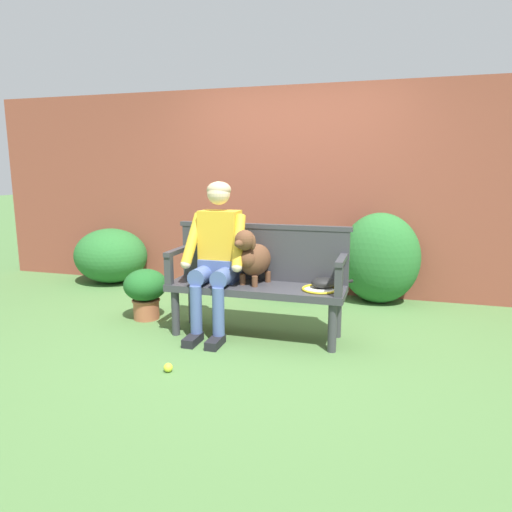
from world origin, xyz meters
TOP-DOWN VIEW (x-y plane):
  - ground_plane at (0.00, 0.00)m, footprint 40.00×40.00m
  - brick_garden_fence at (0.00, 1.72)m, footprint 8.00×0.30m
  - hedge_bush_mid_right at (0.98, 1.37)m, footprint 0.85×0.64m
  - hedge_bush_mid_left at (-0.02, 1.37)m, footprint 0.85×0.68m
  - hedge_bush_far_right at (-2.34, 1.36)m, footprint 0.93×0.83m
  - garden_bench at (0.00, 0.00)m, footprint 1.52×0.47m
  - bench_backrest at (0.00, 0.20)m, footprint 1.56×0.06m
  - bench_armrest_left_end at (-0.72, -0.08)m, footprint 0.06×0.47m
  - bench_armrest_right_end at (0.72, -0.08)m, footprint 0.06×0.47m
  - person_seated at (-0.35, -0.01)m, footprint 0.56×0.63m
  - dog_on_bench at (-0.03, 0.01)m, footprint 0.32×0.48m
  - tennis_racket at (0.57, -0.01)m, footprint 0.45×0.55m
  - baseball_glove at (0.58, 0.05)m, footprint 0.28×0.26m
  - tennis_ball at (-0.39, -0.89)m, footprint 0.07×0.07m
  - potted_plant at (-1.16, 0.15)m, footprint 0.41×0.41m

SIDE VIEW (x-z plane):
  - ground_plane at x=0.00m, z-range 0.00..0.00m
  - tennis_ball at x=-0.39m, z-range 0.00..0.07m
  - potted_plant at x=-1.16m, z-range 0.05..0.54m
  - hedge_bush_mid_left at x=-0.02m, z-range 0.00..0.58m
  - hedge_bush_far_right at x=-2.34m, z-range 0.00..0.69m
  - garden_bench at x=0.00m, z-range 0.16..0.62m
  - tennis_racket at x=0.57m, z-range 0.45..0.48m
  - hedge_bush_mid_right at x=0.98m, z-range 0.00..0.98m
  - baseball_glove at x=0.58m, z-range 0.46..0.55m
  - bench_armrest_left_end at x=-0.72m, z-range 0.52..0.80m
  - bench_armrest_right_end at x=0.72m, z-range 0.52..0.80m
  - dog_on_bench at x=-0.03m, z-range 0.46..0.94m
  - bench_backrest at x=0.00m, z-range 0.46..0.96m
  - person_seated at x=-0.35m, z-range 0.07..1.39m
  - brick_garden_fence at x=0.00m, z-range 0.00..2.35m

